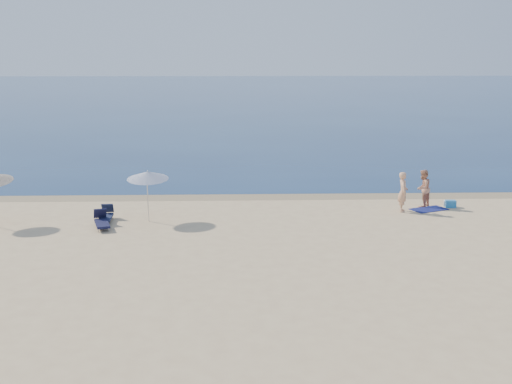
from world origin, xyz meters
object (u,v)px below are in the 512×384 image
person_right (423,188)px  umbrella_near (148,175)px  person_left (403,192)px  blue_cooler (451,204)px

person_right → umbrella_near: size_ratio=0.77×
person_left → blue_cooler: bearing=-65.5°
person_left → blue_cooler: size_ratio=3.91×
person_left → umbrella_near: bearing=104.7°
person_right → blue_cooler: bearing=124.3°
blue_cooler → person_right: bearing=176.6°
person_left → person_right: 1.50m
person_left → umbrella_near: (-11.52, -1.30, 1.10)m
person_left → blue_cooler: 2.73m
person_left → umbrella_near: umbrella_near is taller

